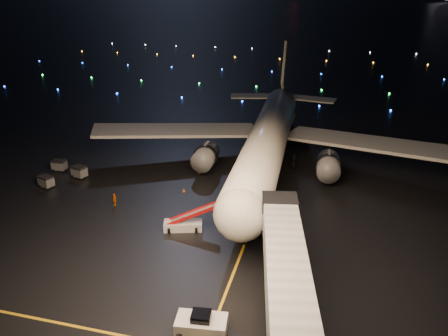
{
  "coord_description": "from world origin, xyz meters",
  "views": [
    {
      "loc": [
        19.36,
        -32.67,
        24.4
      ],
      "look_at": [
        7.93,
        12.0,
        5.0
      ],
      "focal_mm": 35.0,
      "sensor_mm": 36.0,
      "label": 1
    }
  ],
  "objects_px": {
    "pushback_tug": "(201,323)",
    "baggage_cart_2": "(59,165)",
    "baggage_cart_0": "(79,172)",
    "baggage_cart_1": "(46,181)",
    "belt_loader": "(183,217)",
    "airliner": "(271,113)",
    "crew_c": "(115,199)"
  },
  "relations": [
    {
      "from": "airliner",
      "to": "pushback_tug",
      "type": "bearing_deg",
      "value": -91.77
    },
    {
      "from": "baggage_cart_2",
      "to": "baggage_cart_0",
      "type": "bearing_deg",
      "value": -23.88
    },
    {
      "from": "airliner",
      "to": "belt_loader",
      "type": "bearing_deg",
      "value": -107.8
    },
    {
      "from": "baggage_cart_0",
      "to": "baggage_cart_1",
      "type": "bearing_deg",
      "value": -107.17
    },
    {
      "from": "belt_loader",
      "to": "crew_c",
      "type": "distance_m",
      "value": 10.24
    },
    {
      "from": "airliner",
      "to": "baggage_cart_0",
      "type": "xyz_separation_m",
      "value": [
        -24.35,
        -12.2,
        -6.7
      ]
    },
    {
      "from": "pushback_tug",
      "to": "crew_c",
      "type": "distance_m",
      "value": 23.61
    },
    {
      "from": "belt_loader",
      "to": "baggage_cart_1",
      "type": "distance_m",
      "value": 21.63
    },
    {
      "from": "airliner",
      "to": "baggage_cart_2",
      "type": "xyz_separation_m",
      "value": [
        -28.39,
        -10.76,
        -6.71
      ]
    },
    {
      "from": "pushback_tug",
      "to": "crew_c",
      "type": "xyz_separation_m",
      "value": [
        -16.11,
        17.26,
        -0.13
      ]
    },
    {
      "from": "baggage_cart_1",
      "to": "crew_c",
      "type": "bearing_deg",
      "value": 4.96
    },
    {
      "from": "belt_loader",
      "to": "baggage_cart_1",
      "type": "height_order",
      "value": "belt_loader"
    },
    {
      "from": "crew_c",
      "to": "baggage_cart_0",
      "type": "relative_size",
      "value": 0.83
    },
    {
      "from": "pushback_tug",
      "to": "baggage_cart_0",
      "type": "bearing_deg",
      "value": 129.27
    },
    {
      "from": "baggage_cart_0",
      "to": "baggage_cart_1",
      "type": "relative_size",
      "value": 1.05
    },
    {
      "from": "baggage_cart_0",
      "to": "baggage_cart_1",
      "type": "height_order",
      "value": "baggage_cart_0"
    },
    {
      "from": "airliner",
      "to": "crew_c",
      "type": "bearing_deg",
      "value": -132.6
    },
    {
      "from": "baggage_cart_2",
      "to": "baggage_cart_1",
      "type": "bearing_deg",
      "value": -77.93
    },
    {
      "from": "crew_c",
      "to": "belt_loader",
      "type": "bearing_deg",
      "value": 58.43
    },
    {
      "from": "crew_c",
      "to": "airliner",
      "type": "bearing_deg",
      "value": 126.47
    },
    {
      "from": "pushback_tug",
      "to": "baggage_cart_0",
      "type": "distance_m",
      "value": 34.24
    },
    {
      "from": "pushback_tug",
      "to": "baggage_cart_2",
      "type": "distance_m",
      "value": 38.2
    },
    {
      "from": "pushback_tug",
      "to": "baggage_cart_0",
      "type": "relative_size",
      "value": 2.03
    },
    {
      "from": "belt_loader",
      "to": "baggage_cart_2",
      "type": "distance_m",
      "value": 24.98
    },
    {
      "from": "crew_c",
      "to": "baggage_cart_1",
      "type": "relative_size",
      "value": 0.87
    },
    {
      "from": "baggage_cart_1",
      "to": "airliner",
      "type": "bearing_deg",
      "value": 48.77
    },
    {
      "from": "baggage_cart_0",
      "to": "baggage_cart_2",
      "type": "height_order",
      "value": "baggage_cart_0"
    },
    {
      "from": "airliner",
      "to": "pushback_tug",
      "type": "height_order",
      "value": "airliner"
    },
    {
      "from": "airliner",
      "to": "crew_c",
      "type": "distance_m",
      "value": 25.25
    },
    {
      "from": "airliner",
      "to": "baggage_cart_0",
      "type": "relative_size",
      "value": 27.94
    },
    {
      "from": "baggage_cart_0",
      "to": "belt_loader",
      "type": "bearing_deg",
      "value": -11.88
    },
    {
      "from": "crew_c",
      "to": "baggage_cart_2",
      "type": "bearing_deg",
      "value": -135.04
    }
  ]
}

